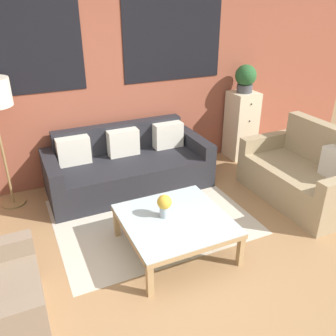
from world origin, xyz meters
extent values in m
plane|color=#9E754C|center=(0.00, 0.00, 0.00)|extent=(16.00, 16.00, 0.00)
cube|color=brown|center=(0.00, 2.44, 1.40)|extent=(8.40, 0.08, 2.80)
cube|color=black|center=(-0.95, 2.39, 1.80)|extent=(1.40, 0.01, 1.10)
cube|color=black|center=(0.95, 2.39, 1.80)|extent=(1.40, 0.01, 1.10)
cube|color=beige|center=(0.08, 1.16, 0.00)|extent=(2.12, 1.71, 0.00)
cube|color=#232328|center=(0.09, 1.82, 0.20)|extent=(1.74, 0.72, 0.40)
cube|color=#232328|center=(0.09, 2.26, 0.39)|extent=(1.74, 0.16, 0.78)
cube|color=#232328|center=(-0.86, 1.90, 0.29)|extent=(0.16, 0.88, 0.58)
cube|color=#232328|center=(1.04, 1.90, 0.29)|extent=(0.16, 0.88, 0.58)
cube|color=beige|center=(-0.55, 2.10, 0.57)|extent=(0.40, 0.16, 0.34)
cube|color=beige|center=(0.09, 2.10, 0.57)|extent=(0.40, 0.16, 0.34)
cube|color=beige|center=(0.73, 2.10, 0.57)|extent=(0.40, 0.16, 0.34)
cube|color=tan|center=(1.81, 0.78, 0.21)|extent=(0.64, 1.18, 0.42)
cube|color=tan|center=(2.21, 0.78, 0.46)|extent=(0.16, 1.18, 0.92)
cube|color=tan|center=(1.89, 1.43, 0.31)|extent=(0.80, 0.14, 0.62)
cube|color=silver|center=(0.08, 0.52, 0.36)|extent=(0.99, 0.99, 0.01)
cube|color=tan|center=(0.08, 0.06, 0.33)|extent=(0.99, 0.05, 0.05)
cube|color=tan|center=(0.08, 0.99, 0.33)|extent=(0.99, 0.05, 0.05)
cube|color=tan|center=(-0.39, 0.52, 0.33)|extent=(0.05, 0.99, 0.05)
cube|color=tan|center=(0.55, 0.52, 0.33)|extent=(0.05, 0.99, 0.05)
cube|color=tan|center=(-0.38, 0.07, 0.18)|extent=(0.06, 0.05, 0.36)
cube|color=tan|center=(0.54, 0.07, 0.18)|extent=(0.05, 0.05, 0.36)
cube|color=tan|center=(-0.38, 0.98, 0.18)|extent=(0.06, 0.05, 0.36)
cube|color=tan|center=(0.54, 0.98, 0.18)|extent=(0.05, 0.05, 0.36)
cylinder|color=olive|center=(-1.33, 2.13, 0.01)|extent=(0.28, 0.28, 0.02)
cylinder|color=olive|center=(-1.33, 2.13, 0.62)|extent=(0.03, 0.03, 1.20)
cube|color=beige|center=(1.99, 2.17, 0.51)|extent=(0.39, 0.38, 1.02)
sphere|color=#38332D|center=(1.99, 1.97, 0.89)|extent=(0.02, 0.02, 0.02)
sphere|color=#38332D|center=(1.99, 1.97, 0.63)|extent=(0.02, 0.02, 0.02)
sphere|color=#38332D|center=(1.99, 1.97, 0.38)|extent=(0.02, 0.02, 0.02)
sphere|color=#38332D|center=(1.99, 1.97, 0.13)|extent=(0.02, 0.02, 0.02)
cylinder|color=#47474C|center=(1.99, 2.17, 1.07)|extent=(0.23, 0.23, 0.11)
sphere|color=#285B2D|center=(1.99, 2.17, 1.26)|extent=(0.31, 0.31, 0.31)
cylinder|color=#ADBCC6|center=(0.00, 0.60, 0.42)|extent=(0.09, 0.09, 0.11)
sphere|color=gold|center=(0.00, 0.60, 0.53)|extent=(0.14, 0.14, 0.14)
camera|label=1|loc=(-1.18, -2.04, 2.30)|focal=38.00mm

